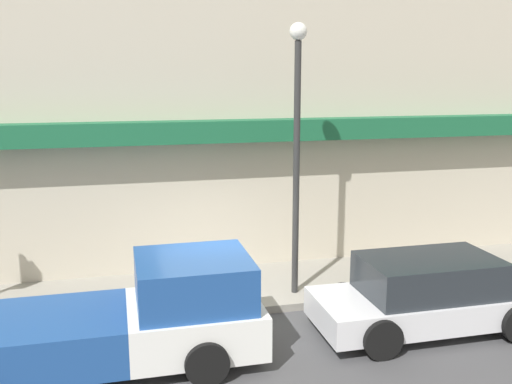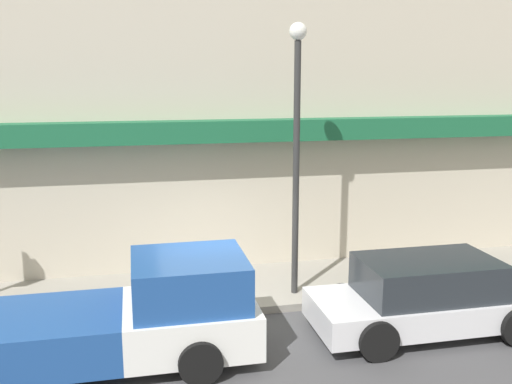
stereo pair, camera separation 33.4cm
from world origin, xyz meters
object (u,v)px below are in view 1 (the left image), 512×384
object	(u,v)px
pickup_truck	(118,321)
fire_hydrant	(373,269)
street_lamp	(297,130)
parked_car	(428,294)

from	to	relation	value
pickup_truck	fire_hydrant	distance (m)	6.16
fire_hydrant	street_lamp	xyz separation A→B (m)	(-1.95, -0.18, 3.27)
parked_car	street_lamp	size ratio (longest dim) A/B	0.77
pickup_truck	street_lamp	xyz separation A→B (m)	(3.78, 2.06, 2.93)
parked_car	fire_hydrant	size ratio (longest dim) A/B	7.50
fire_hydrant	parked_car	bearing A→B (deg)	-88.13
pickup_truck	street_lamp	distance (m)	5.20
pickup_truck	parked_car	size ratio (longest dim) A/B	1.28
parked_car	street_lamp	xyz separation A→B (m)	(-2.02, 2.06, 3.01)
parked_car	street_lamp	bearing A→B (deg)	135.05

